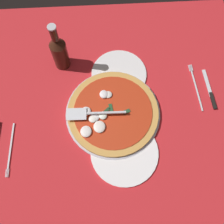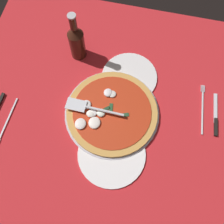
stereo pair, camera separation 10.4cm
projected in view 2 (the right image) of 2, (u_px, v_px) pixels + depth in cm
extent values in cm
cube|color=red|center=(104.00, 120.00, 106.05)|extent=(114.28, 114.28, 0.80)
cube|color=white|center=(67.00, 1.00, 127.04)|extent=(7.62, 7.62, 0.10)
cube|color=white|center=(98.00, 7.00, 125.83)|extent=(7.62, 7.62, 0.10)
cube|color=white|center=(131.00, 13.00, 124.62)|extent=(7.62, 7.62, 0.10)
cube|color=white|center=(164.00, 19.00, 123.41)|extent=(7.62, 7.62, 0.10)
cube|color=white|center=(197.00, 24.00, 122.20)|extent=(7.62, 7.62, 0.10)
cube|color=white|center=(15.00, 6.00, 126.13)|extent=(7.62, 7.62, 0.10)
cube|color=white|center=(46.00, 11.00, 124.93)|extent=(7.62, 7.62, 0.10)
cube|color=white|center=(78.00, 17.00, 123.72)|extent=(7.62, 7.62, 0.10)
cube|color=white|center=(111.00, 23.00, 122.51)|extent=(7.62, 7.62, 0.10)
cube|color=white|center=(144.00, 29.00, 121.30)|extent=(7.62, 7.62, 0.10)
cube|color=white|center=(178.00, 35.00, 120.10)|extent=(7.62, 7.62, 0.10)
cube|color=white|center=(213.00, 41.00, 118.89)|extent=(7.62, 7.62, 0.10)
cube|color=white|center=(25.00, 21.00, 122.82)|extent=(7.62, 7.62, 0.10)
cube|color=white|center=(57.00, 27.00, 121.61)|extent=(7.62, 7.62, 0.10)
cube|color=white|center=(90.00, 34.00, 120.40)|extent=(7.62, 7.62, 0.10)
cube|color=white|center=(124.00, 40.00, 119.19)|extent=(7.62, 7.62, 0.10)
cube|color=white|center=(158.00, 46.00, 117.99)|extent=(7.62, 7.62, 0.10)
cube|color=white|center=(193.00, 53.00, 116.78)|extent=(7.62, 7.62, 0.10)
cube|color=white|center=(3.00, 32.00, 120.71)|extent=(7.62, 7.62, 0.10)
cube|color=white|center=(36.00, 38.00, 119.50)|extent=(7.62, 7.62, 0.10)
cube|color=white|center=(69.00, 44.00, 118.29)|extent=(7.62, 7.62, 0.10)
cube|color=white|center=(103.00, 51.00, 117.09)|extent=(7.62, 7.62, 0.10)
cube|color=white|center=(138.00, 58.00, 115.88)|extent=(7.62, 7.62, 0.10)
cube|color=white|center=(173.00, 64.00, 114.67)|extent=(7.62, 7.62, 0.10)
cube|color=white|center=(210.00, 71.00, 113.46)|extent=(7.62, 7.62, 0.10)
cube|color=silver|center=(13.00, 49.00, 117.39)|extent=(7.62, 7.62, 0.10)
cube|color=white|center=(47.00, 56.00, 116.18)|extent=(7.62, 7.62, 0.10)
cube|color=white|center=(81.00, 63.00, 114.98)|extent=(7.62, 7.62, 0.10)
cube|color=white|center=(117.00, 69.00, 113.77)|extent=(7.62, 7.62, 0.10)
cube|color=white|center=(153.00, 76.00, 112.56)|extent=(7.62, 7.62, 0.10)
cube|color=white|center=(189.00, 83.00, 111.35)|extent=(7.62, 7.62, 0.10)
cube|color=silver|center=(24.00, 68.00, 114.08)|extent=(7.62, 7.62, 0.10)
cube|color=white|center=(59.00, 75.00, 112.87)|extent=(7.62, 7.62, 0.10)
cube|color=white|center=(95.00, 82.00, 111.66)|extent=(7.62, 7.62, 0.10)
cube|color=white|center=(131.00, 89.00, 110.45)|extent=(7.62, 7.62, 0.10)
cube|color=white|center=(168.00, 96.00, 109.25)|extent=(7.62, 7.62, 0.10)
cube|color=white|center=(206.00, 104.00, 108.04)|extent=(7.62, 7.62, 0.10)
cube|color=white|center=(0.00, 80.00, 111.97)|extent=(7.62, 7.62, 0.10)
cube|color=white|center=(36.00, 87.00, 110.76)|extent=(7.62, 7.62, 0.10)
cube|color=white|center=(72.00, 94.00, 109.55)|extent=(7.62, 7.62, 0.10)
cube|color=white|center=(109.00, 102.00, 108.34)|extent=(7.62, 7.62, 0.10)
cube|color=white|center=(146.00, 110.00, 107.14)|extent=(7.62, 7.62, 0.10)
cube|color=silver|center=(185.00, 118.00, 105.93)|extent=(7.62, 7.62, 0.10)
cube|color=white|center=(224.00, 126.00, 104.72)|extent=(7.62, 7.62, 0.10)
cube|color=silver|center=(11.00, 100.00, 108.65)|extent=(7.62, 7.62, 0.10)
cube|color=white|center=(48.00, 108.00, 107.44)|extent=(7.62, 7.62, 0.10)
cube|color=white|center=(85.00, 115.00, 106.23)|extent=(7.62, 7.62, 0.10)
cube|color=white|center=(123.00, 124.00, 105.03)|extent=(7.62, 7.62, 0.10)
cube|color=white|center=(162.00, 132.00, 103.82)|extent=(7.62, 7.62, 0.10)
cube|color=white|center=(202.00, 140.00, 102.61)|extent=(7.62, 7.62, 0.10)
cube|color=white|center=(23.00, 121.00, 105.33)|extent=(7.62, 7.62, 0.10)
cube|color=white|center=(61.00, 130.00, 104.13)|extent=(7.62, 7.62, 0.10)
cube|color=white|center=(100.00, 138.00, 102.92)|extent=(7.62, 7.62, 0.10)
cube|color=white|center=(139.00, 146.00, 101.71)|extent=(7.62, 7.62, 0.10)
cube|color=white|center=(180.00, 155.00, 100.50)|extent=(7.62, 7.62, 0.10)
cube|color=white|center=(221.00, 164.00, 99.30)|extent=(7.62, 7.62, 0.10)
cube|color=silver|center=(36.00, 144.00, 102.02)|extent=(7.62, 7.62, 0.10)
cube|color=white|center=(75.00, 153.00, 100.81)|extent=(7.62, 7.62, 0.10)
cube|color=white|center=(115.00, 162.00, 99.60)|extent=(7.62, 7.62, 0.10)
cube|color=white|center=(156.00, 171.00, 98.39)|extent=(7.62, 7.62, 0.10)
cube|color=white|center=(198.00, 180.00, 97.19)|extent=(7.62, 7.62, 0.10)
cube|color=white|center=(9.00, 160.00, 99.91)|extent=(7.62, 7.62, 0.10)
cube|color=white|center=(49.00, 169.00, 98.70)|extent=(7.62, 7.62, 0.10)
cube|color=white|center=(90.00, 178.00, 97.49)|extent=(7.62, 7.62, 0.10)
cube|color=white|center=(131.00, 187.00, 96.29)|extent=(7.62, 7.62, 0.10)
cube|color=silver|center=(174.00, 197.00, 95.08)|extent=(7.62, 7.62, 0.10)
cube|color=white|center=(218.00, 207.00, 93.87)|extent=(7.62, 7.62, 0.10)
cube|color=white|center=(22.00, 185.00, 96.59)|extent=(7.62, 7.62, 0.10)
cube|color=white|center=(63.00, 195.00, 95.38)|extent=(7.62, 7.62, 0.10)
cube|color=white|center=(106.00, 205.00, 94.18)|extent=(7.62, 7.62, 0.10)
cube|color=white|center=(149.00, 215.00, 92.97)|extent=(7.62, 7.62, 0.10)
cube|color=white|center=(36.00, 212.00, 93.28)|extent=(7.62, 7.62, 0.10)
cube|color=white|center=(79.00, 223.00, 92.07)|extent=(7.62, 7.62, 0.10)
cylinder|color=#B4B2C3|center=(112.00, 113.00, 105.85)|extent=(36.71, 36.71, 1.19)
cylinder|color=white|center=(129.00, 77.00, 111.82)|extent=(22.67, 22.67, 1.00)
cylinder|color=white|center=(112.00, 154.00, 100.08)|extent=(25.07, 25.07, 1.00)
cylinder|color=gold|center=(112.00, 112.00, 104.71)|extent=(35.11, 35.11, 1.25)
cylinder|color=#BA3015|center=(112.00, 112.00, 103.99)|extent=(30.23, 30.23, 0.30)
ellipsoid|color=white|center=(112.00, 94.00, 106.08)|extent=(3.02, 3.30, 0.86)
ellipsoid|color=white|center=(80.00, 124.00, 101.42)|extent=(4.49, 4.23, 1.18)
ellipsoid|color=white|center=(94.00, 123.00, 101.60)|extent=(4.78, 4.47, 1.13)
ellipsoid|color=white|center=(86.00, 105.00, 104.36)|extent=(3.76, 3.70, 1.00)
ellipsoid|color=white|center=(93.00, 112.00, 103.21)|extent=(3.35, 3.44, 0.91)
ellipsoid|color=white|center=(101.00, 113.00, 103.04)|extent=(3.35, 3.14, 1.17)
ellipsoid|color=white|center=(108.00, 93.00, 106.07)|extent=(3.54, 3.34, 1.25)
ellipsoid|color=white|center=(90.00, 115.00, 102.78)|extent=(2.92, 3.15, 1.06)
cube|color=#214A27|center=(111.00, 108.00, 104.28)|extent=(3.59, 1.80, 0.30)
cube|color=#244729|center=(125.00, 115.00, 103.17)|extent=(2.30, 3.22, 0.30)
cube|color=#1C3D22|center=(106.00, 109.00, 104.07)|extent=(3.06, 3.29, 0.30)
cube|color=silver|center=(76.00, 105.00, 103.35)|extent=(4.94, 7.72, 0.30)
cylinder|color=silver|center=(104.00, 111.00, 102.06)|extent=(1.30, 14.68, 1.00)
cube|color=white|center=(2.00, 117.00, 105.70)|extent=(20.68, 14.33, 0.60)
cube|color=silver|center=(8.00, 118.00, 105.01)|extent=(17.34, 1.50, 0.25)
cube|color=black|center=(0.00, 101.00, 107.29)|extent=(7.45, 1.58, 0.80)
cube|color=silver|center=(209.00, 114.00, 106.12)|extent=(18.22, 12.63, 0.60)
cube|color=silver|center=(202.00, 113.00, 105.85)|extent=(17.95, 2.05, 0.25)
cube|color=silver|center=(204.00, 89.00, 109.61)|extent=(3.01, 0.46, 0.25)
cube|color=silver|center=(203.00, 89.00, 109.63)|extent=(3.01, 0.46, 0.25)
cube|color=silver|center=(202.00, 89.00, 109.65)|extent=(3.01, 0.46, 0.25)
cube|color=silver|center=(201.00, 88.00, 109.67)|extent=(3.01, 0.46, 0.25)
cube|color=black|center=(216.00, 127.00, 103.41)|extent=(7.20, 1.77, 0.80)
cube|color=silver|center=(215.00, 108.00, 106.57)|extent=(12.54, 2.40, 0.25)
cylinder|color=#3A1C12|center=(77.00, 45.00, 110.03)|extent=(6.36, 6.36, 13.67)
cone|color=#3A1C12|center=(75.00, 31.00, 102.04)|extent=(6.36, 6.36, 3.48)
cylinder|color=#3A1C12|center=(73.00, 23.00, 97.47)|extent=(2.76, 2.76, 6.33)
cylinder|color=#B7B7BC|center=(72.00, 16.00, 94.24)|extent=(3.18, 3.18, 0.60)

